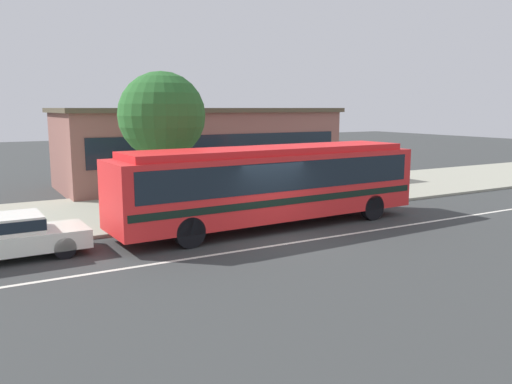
{
  "coord_description": "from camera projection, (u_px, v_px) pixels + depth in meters",
  "views": [
    {
      "loc": [
        -9.2,
        -14.52,
        4.35
      ],
      "look_at": [
        0.23,
        1.85,
        1.3
      ],
      "focal_mm": 36.58,
      "sensor_mm": 36.0,
      "label": 1
    }
  ],
  "objects": [
    {
      "name": "bus_stop_sign",
      "position": [
        308.0,
        169.0,
        22.27
      ],
      "size": [
        0.15,
        0.44,
        2.57
      ],
      "color": "gray",
      "rests_on": "sidewalk_slab"
    },
    {
      "name": "ground_plane",
      "position": [
        277.0,
        238.0,
        17.65
      ],
      "size": [
        120.0,
        120.0,
        0.0
      ],
      "primitive_type": "plane",
      "color": "#363939"
    },
    {
      "name": "sidewalk_slab",
      "position": [
        196.0,
        204.0,
        23.56
      ],
      "size": [
        60.0,
        8.0,
        0.12
      ],
      "primitive_type": "cube",
      "color": "#9E9D8B",
      "rests_on": "ground_plane"
    },
    {
      "name": "lane_stripe_center",
      "position": [
        291.0,
        243.0,
        16.97
      ],
      "size": [
        56.0,
        0.16,
        0.01
      ],
      "primitive_type": "cube",
      "color": "silver",
      "rests_on": "ground_plane"
    },
    {
      "name": "transit_bus",
      "position": [
        271.0,
        181.0,
        19.07
      ],
      "size": [
        11.97,
        2.97,
        2.95
      ],
      "color": "red",
      "rests_on": "ground_plane"
    },
    {
      "name": "pedestrian_waiting_near_sign",
      "position": [
        297.0,
        182.0,
        23.09
      ],
      "size": [
        0.34,
        0.34,
        1.68
      ],
      "color": "#3C303A",
      "rests_on": "sidewalk_slab"
    },
    {
      "name": "station_building",
      "position": [
        199.0,
        146.0,
        29.86
      ],
      "size": [
        15.7,
        6.63,
        4.35
      ],
      "color": "#8B594F",
      "rests_on": "ground_plane"
    },
    {
      "name": "street_tree_near_stop",
      "position": [
        162.0,
        116.0,
        20.84
      ],
      "size": [
        3.49,
        3.49,
        5.68
      ],
      "color": "brown",
      "rests_on": "sidewalk_slab"
    }
  ]
}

